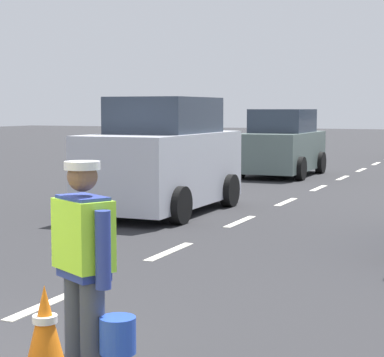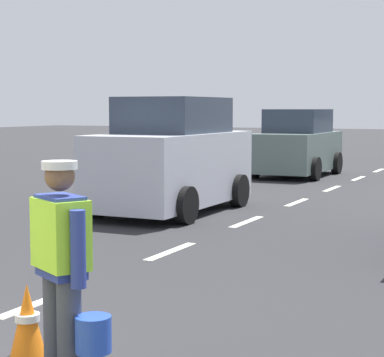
# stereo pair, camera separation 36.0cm
# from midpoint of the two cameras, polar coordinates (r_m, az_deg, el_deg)

# --- Properties ---
(ground_plane) EXTENTS (96.00, 96.00, 0.00)m
(ground_plane) POSITION_cam_midpoint_polar(r_m,az_deg,el_deg) (24.96, 14.99, 0.65)
(ground_plane) COLOR #28282B
(road_worker) EXTENTS (0.74, 0.47, 1.67)m
(road_worker) POSITION_cam_midpoint_polar(r_m,az_deg,el_deg) (5.35, -8.16, -6.55)
(road_worker) COLOR #383D4C
(road_worker) RESTS_ON ground
(traffic_cone_near) EXTENTS (0.36, 0.36, 0.65)m
(traffic_cone_near) POSITION_cam_midpoint_polar(r_m,az_deg,el_deg) (6.06, -11.13, -11.12)
(traffic_cone_near) COLOR black
(traffic_cone_near) RESTS_ON ground
(car_oncoming_second) EXTENTS (2.05, 3.94, 2.02)m
(car_oncoming_second) POSITION_cam_midpoint_polar(r_m,az_deg,el_deg) (22.22, 8.74, 2.61)
(car_oncoming_second) COLOR slate
(car_oncoming_second) RESTS_ON ground
(car_oncoming_lead) EXTENTS (2.07, 4.09, 2.26)m
(car_oncoming_lead) POSITION_cam_midpoint_polar(r_m,az_deg,el_deg) (14.29, -0.86, 1.55)
(car_oncoming_lead) COLOR silver
(car_oncoming_lead) RESTS_ON ground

